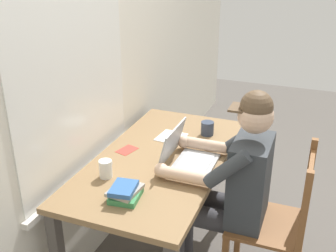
% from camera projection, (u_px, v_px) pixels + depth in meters
% --- Properties ---
extents(ground_plane, '(8.00, 8.00, 0.00)m').
position_uv_depth(ground_plane, '(162.00, 252.00, 2.81)').
color(ground_plane, '#56514C').
extents(back_wall, '(6.00, 0.08, 2.60)m').
position_uv_depth(back_wall, '(90.00, 61.00, 2.43)').
color(back_wall, silver).
rests_on(back_wall, ground).
extents(desk, '(1.44, 0.75, 0.74)m').
position_uv_depth(desk, '(161.00, 171.00, 2.55)').
color(desk, olive).
rests_on(desk, ground).
extents(seated_person, '(0.50, 0.60, 1.25)m').
position_uv_depth(seated_person, '(231.00, 181.00, 2.35)').
color(seated_person, '#33383D').
rests_on(seated_person, ground).
extents(wooden_chair, '(0.42, 0.42, 0.95)m').
position_uv_depth(wooden_chair, '(277.00, 224.00, 2.35)').
color(wooden_chair, brown).
rests_on(wooden_chair, ground).
extents(laptop, '(0.33, 0.29, 0.23)m').
position_uv_depth(laptop, '(186.00, 156.00, 2.41)').
color(laptop, '#ADAFB2').
rests_on(laptop, desk).
extents(computer_mouse, '(0.06, 0.10, 0.03)m').
position_uv_depth(computer_mouse, '(211.00, 146.00, 2.61)').
color(computer_mouse, '#ADAFB2').
rests_on(computer_mouse, desk).
extents(coffee_mug_white, '(0.11, 0.07, 0.10)m').
position_uv_depth(coffee_mug_white, '(106.00, 169.00, 2.28)').
color(coffee_mug_white, white).
rests_on(coffee_mug_white, desk).
extents(coffee_mug_dark, '(0.13, 0.09, 0.09)m').
position_uv_depth(coffee_mug_dark, '(207.00, 128.00, 2.79)').
color(coffee_mug_dark, '#2D384C').
rests_on(coffee_mug_dark, desk).
extents(book_stack_main, '(0.20, 0.16, 0.08)m').
position_uv_depth(book_stack_main, '(125.00, 192.00, 2.09)').
color(book_stack_main, '#38844C').
rests_on(book_stack_main, desk).
extents(paper_pile_near_laptop, '(0.20, 0.19, 0.00)m').
position_uv_depth(paper_pile_near_laptop, '(171.00, 137.00, 2.77)').
color(paper_pile_near_laptop, white).
rests_on(paper_pile_near_laptop, desk).
extents(landscape_photo_print, '(0.15, 0.12, 0.00)m').
position_uv_depth(landscape_photo_print, '(127.00, 150.00, 2.59)').
color(landscape_photo_print, '#C63D33').
rests_on(landscape_photo_print, desk).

